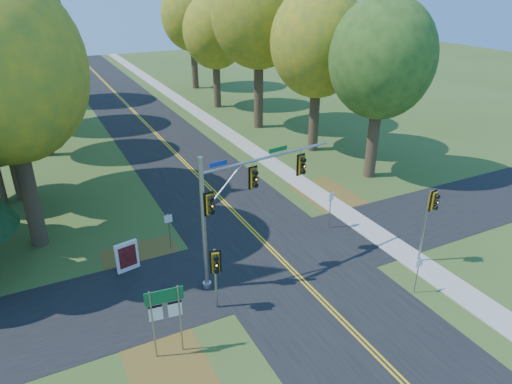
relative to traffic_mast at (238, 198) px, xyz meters
name	(u,v)px	position (x,y,z in m)	size (l,w,h in m)	color
ground	(299,278)	(2.55, -1.55, -4.29)	(160.00, 160.00, 0.00)	#354E1B
road_main	(299,278)	(2.55, -1.55, -4.28)	(8.00, 160.00, 0.02)	black
road_cross	(280,258)	(2.55, 0.45, -4.28)	(60.00, 6.00, 0.02)	black
centerline_left	(298,278)	(2.45, -1.55, -4.27)	(0.10, 160.00, 0.01)	gold
centerline_right	(301,277)	(2.65, -1.55, -4.27)	(0.10, 160.00, 0.01)	gold
sidewalk_east	(396,247)	(8.75, -1.55, -4.26)	(1.60, 160.00, 0.06)	#9E998E
leaf_patch_w_near	(149,270)	(-3.95, 2.45, -4.28)	(4.00, 6.00, 0.00)	brown
leaf_patch_e	(339,202)	(9.35, 4.45, -4.28)	(3.50, 8.00, 0.00)	brown
leaf_patch_w_far	(171,374)	(-4.95, -4.55, -4.28)	(3.00, 5.00, 0.00)	brown
tree_w_a	(3,71)	(-8.57, 7.83, 5.19)	(8.00, 8.00, 14.15)	#38281C
tree_e_a	(382,59)	(14.12, 7.23, 4.24)	(7.20, 7.20, 12.73)	#38281C
tree_e_b	(318,42)	(13.52, 14.03, 4.61)	(7.60, 7.60, 13.33)	#38281C
tree_w_c	(30,58)	(-6.98, 22.92, 3.65)	(6.80, 6.80, 11.91)	#38281C
tree_e_c	(259,13)	(12.44, 22.14, 6.37)	(8.80, 8.80, 15.79)	#38281C
tree_w_d	(14,24)	(-7.57, 31.64, 5.49)	(8.20, 8.20, 14.56)	#38281C
tree_e_d	(215,32)	(11.82, 31.32, 3.95)	(7.00, 7.00, 12.32)	#38281C
tree_w_e	(23,13)	(-6.37, 42.54, 5.78)	(8.40, 8.40, 14.97)	#38281C
tree_e_e	(192,16)	(13.03, 42.03, 4.90)	(7.80, 7.80, 13.74)	#38281C
traffic_mast	(238,198)	(0.00, 0.00, 0.00)	(7.30, 1.45, 6.67)	#94989C
east_signal_pole	(431,209)	(8.92, -3.27, -1.12)	(0.48, 0.56, 4.18)	gray
ped_signal_pole	(216,266)	(-1.99, -1.96, -1.95)	(0.49, 0.58, 3.14)	#989CA0
route_sign_cluster	(165,308)	(-4.66, -3.49, -2.09)	(1.45, 0.23, 3.12)	gray
info_kiosk	(127,257)	(-4.83, 2.94, -3.49)	(1.17, 0.39, 1.61)	silver
reg_sign_e_north	(331,203)	(6.76, 1.94, -2.66)	(0.44, 0.19, 2.38)	gray
reg_sign_e_south	(418,269)	(6.75, -4.99, -2.96)	(0.37, 0.06, 1.95)	gray
reg_sign_w	(169,225)	(-2.32, 3.92, -2.80)	(0.42, 0.07, 2.18)	gray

